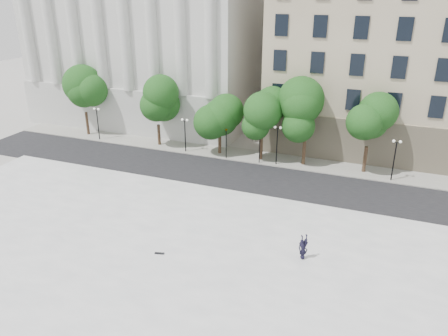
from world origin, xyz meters
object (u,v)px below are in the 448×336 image
Objects in this scene: traffic_light_west at (226,127)px; skateboard at (159,253)px; traffic_light_east at (260,131)px; person_lying at (303,255)px.

traffic_light_west is 6.16× the size of skateboard.
traffic_light_east reaches higher than skateboard.
traffic_light_east is 20.32m from skateboard.
person_lying is 10.13m from skateboard.
person_lying is at bearing -54.22° from traffic_light_west.
traffic_light_west is 1.00× the size of traffic_light_east.
traffic_light_east is at bearing 71.51° from skateboard.
skateboard is at bearing -82.75° from traffic_light_west.
skateboard is at bearing -93.83° from traffic_light_east.
skateboard is (-1.34, -20.01, -3.26)m from traffic_light_east.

